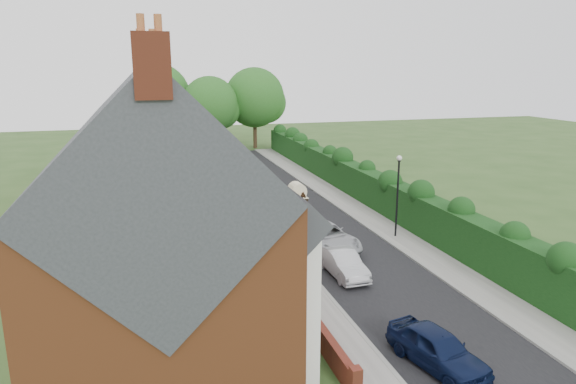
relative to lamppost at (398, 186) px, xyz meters
name	(u,v)px	position (x,y,z in m)	size (l,w,h in m)	color
ground	(373,267)	(-3.40, -4.00, -3.30)	(140.00, 140.00, 0.00)	#2D4C1E
road	(301,212)	(-3.90, 7.00, -3.29)	(6.00, 58.00, 0.02)	black
pavement_hedge_side	(353,208)	(0.20, 7.00, -3.24)	(2.20, 58.00, 0.12)	gray
pavement_house_side	(249,216)	(-7.75, 7.00, -3.24)	(1.70, 58.00, 0.12)	gray
kerb_hedge_side	(340,209)	(-0.85, 7.00, -3.23)	(0.18, 58.00, 0.13)	gray
kerb_house_side	(260,215)	(-6.95, 7.00, -3.23)	(0.18, 58.00, 0.13)	gray
hedge	(376,186)	(2.00, 7.00, -1.70)	(2.10, 58.00, 2.85)	#103310
terrace_row	(150,161)	(-14.27, 5.98, 1.18)	(9.05, 40.50, 11.50)	brown
garden_wall_row	(238,215)	(-8.75, 6.00, -2.84)	(0.35, 40.35, 1.10)	brown
lamppost	(398,186)	(0.00, 0.00, 0.00)	(0.32, 0.32, 5.16)	black
tree_far_left	(213,106)	(-6.05, 36.08, 2.41)	(7.14, 6.80, 9.29)	#332316
tree_far_right	(257,99)	(-0.01, 38.08, 3.02)	(7.98, 7.60, 10.31)	#332316
tree_far_back	(161,98)	(-11.99, 39.08, 3.32)	(8.40, 8.00, 10.82)	#332316
car_navy	(437,348)	(-5.26, -13.10, -2.61)	(1.63, 4.05, 1.38)	#0B1434
car_silver_a	(343,263)	(-5.36, -4.60, -2.65)	(1.36, 3.91, 1.29)	#B5B6BA
car_silver_b	(323,236)	(-5.00, -0.70, -2.52)	(2.57, 5.57, 1.55)	#B1B3B8
car_white	(291,210)	(-5.17, 5.41, -2.58)	(2.01, 4.94, 1.43)	silver
car_green	(263,201)	(-6.40, 8.60, -2.66)	(1.50, 3.72, 1.27)	#103620
car_red	(243,180)	(-6.40, 16.17, -2.62)	(1.43, 4.09, 1.35)	maroon
car_beige	(229,165)	(-6.40, 22.91, -2.56)	(2.44, 5.30, 1.47)	#CCB793
car_grey	(232,155)	(-5.07, 28.88, -2.58)	(2.00, 4.92, 1.43)	#505157
horse	(306,206)	(-3.93, 5.86, -2.48)	(0.88, 1.94, 1.64)	#4A301B
horse_cart	(297,194)	(-3.93, 7.95, -2.13)	(1.28, 2.84, 2.05)	black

